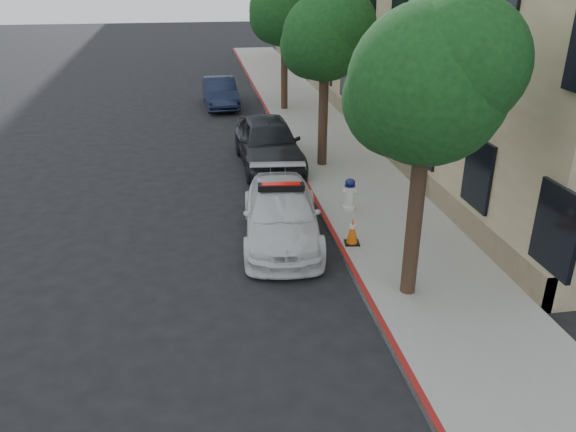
# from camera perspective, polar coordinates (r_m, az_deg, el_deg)

# --- Properties ---
(ground) EXTENTS (120.00, 120.00, 0.00)m
(ground) POSITION_cam_1_polar(r_m,az_deg,el_deg) (12.76, -3.55, -4.58)
(ground) COLOR black
(ground) RESTS_ON ground
(sidewalk) EXTENTS (3.20, 50.00, 0.15)m
(sidewalk) POSITION_cam_1_polar(r_m,az_deg,el_deg) (22.48, 3.00, 8.47)
(sidewalk) COLOR gray
(sidewalk) RESTS_ON ground
(curb_strip) EXTENTS (0.12, 50.00, 0.15)m
(curb_strip) POSITION_cam_1_polar(r_m,az_deg,el_deg) (22.21, -0.93, 8.31)
(curb_strip) COLOR maroon
(curb_strip) RESTS_ON ground
(tree_near) EXTENTS (2.92, 2.82, 5.62)m
(tree_near) POSITION_cam_1_polar(r_m,az_deg,el_deg) (10.12, 14.24, 12.92)
(tree_near) COLOR black
(tree_near) RESTS_ON sidewalk
(tree_mid) EXTENTS (2.77, 2.64, 5.43)m
(tree_mid) POSITION_cam_1_polar(r_m,az_deg,el_deg) (17.70, 3.90, 17.70)
(tree_mid) COLOR black
(tree_mid) RESTS_ON sidewalk
(tree_far) EXTENTS (3.10, 3.00, 5.81)m
(tree_far) POSITION_cam_1_polar(r_m,az_deg,el_deg) (25.51, -0.33, 20.20)
(tree_far) COLOR black
(tree_far) RESTS_ON sidewalk
(police_car) EXTENTS (2.25, 4.59, 1.44)m
(police_car) POSITION_cam_1_polar(r_m,az_deg,el_deg) (13.49, -0.69, 0.20)
(police_car) COLOR white
(police_car) RESTS_ON ground
(parked_car_mid) EXTENTS (2.07, 4.82, 1.62)m
(parked_car_mid) POSITION_cam_1_polar(r_m,az_deg,el_deg) (18.60, -2.02, 7.52)
(parked_car_mid) COLOR black
(parked_car_mid) RESTS_ON ground
(parked_car_far) EXTENTS (1.63, 4.12, 1.33)m
(parked_car_far) POSITION_cam_1_polar(r_m,az_deg,el_deg) (27.20, -6.90, 12.36)
(parked_car_far) COLOR #151C35
(parked_car_far) RESTS_ON ground
(fire_hydrant) EXTENTS (0.37, 0.33, 0.87)m
(fire_hydrant) POSITION_cam_1_polar(r_m,az_deg,el_deg) (14.93, 6.28, 2.17)
(fire_hydrant) COLOR white
(fire_hydrant) RESTS_ON sidewalk
(traffic_cone) EXTENTS (0.38, 0.38, 0.65)m
(traffic_cone) POSITION_cam_1_polar(r_m,az_deg,el_deg) (13.12, 6.56, -1.52)
(traffic_cone) COLOR black
(traffic_cone) RESTS_ON sidewalk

